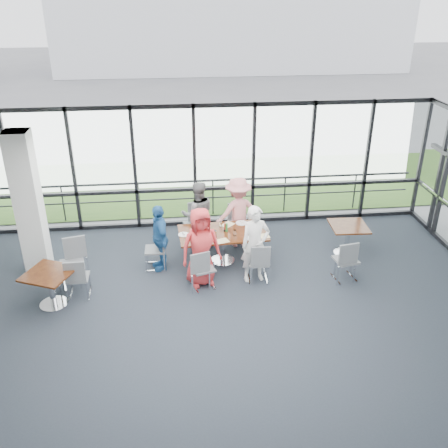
{
  "coord_description": "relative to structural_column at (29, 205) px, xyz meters",
  "views": [
    {
      "loc": [
        -0.54,
        -6.95,
        5.87
      ],
      "look_at": [
        0.5,
        2.69,
        1.1
      ],
      "focal_mm": 40.0,
      "sensor_mm": 36.0,
      "label": 1
    }
  ],
  "objects": [
    {
      "name": "menu_a",
      "position": [
        4.02,
        -0.44,
        -0.85
      ],
      "size": [
        0.37,
        0.31,
        0.0
      ],
      "primitive_type": "cube",
      "rotation": [
        0.0,
        0.0,
        0.32
      ],
      "color": "silver",
      "rests_on": "main_table"
    },
    {
      "name": "diner_end",
      "position": [
        2.69,
        -0.16,
        -0.83
      ],
      "size": [
        0.7,
        0.99,
        1.54
      ],
      "primitive_type": "imported",
      "rotation": [
        0.0,
        0.0,
        -1.32
      ],
      "color": "#245E9B",
      "rests_on": "ground"
    },
    {
      "name": "hangar_main",
      "position": [
        7.6,
        29.0,
        1.4
      ],
      "size": [
        24.0,
        10.0,
        6.0
      ],
      "primitive_type": "cube",
      "color": "white",
      "rests_on": "ground"
    },
    {
      "name": "chair_main_nl",
      "position": [
        3.57,
        -1.04,
        -1.15
      ],
      "size": [
        0.55,
        0.55,
        0.9
      ],
      "primitive_type": null,
      "rotation": [
        0.0,
        0.0,
        0.3
      ],
      "color": "slate",
      "rests_on": "ground"
    },
    {
      "name": "chair_main_fl",
      "position": [
        3.52,
        0.97,
        -1.11
      ],
      "size": [
        0.6,
        0.6,
        0.98
      ],
      "primitive_type": null,
      "rotation": [
        0.0,
        0.0,
        3.44
      ],
      "color": "slate",
      "rests_on": "ground"
    },
    {
      "name": "chair_spare_la",
      "position": [
        1.03,
        -1.11,
        -1.15
      ],
      "size": [
        0.44,
        0.44,
        0.89
      ],
      "primitive_type": null,
      "rotation": [
        0.0,
        0.0,
        0.01
      ],
      "color": "slate",
      "rests_on": "ground"
    },
    {
      "name": "curtain_wall_back",
      "position": [
        3.6,
        2.0,
        0.0
      ],
      "size": [
        12.0,
        0.1,
        3.2
      ],
      "primitive_type": "cube",
      "color": "white",
      "rests_on": "ground"
    },
    {
      "name": "chair_spare_r",
      "position": [
        6.64,
        -1.05,
        -1.13
      ],
      "size": [
        0.54,
        0.54,
        0.94
      ],
      "primitive_type": null,
      "rotation": [
        0.0,
        0.0,
        0.18
      ],
      "color": "slate",
      "rests_on": "ground"
    },
    {
      "name": "apron",
      "position": [
        3.6,
        7.0,
        -1.62
      ],
      "size": [
        80.0,
        70.0,
        0.02
      ],
      "primitive_type": "cube",
      "color": "slate",
      "rests_on": "ground"
    },
    {
      "name": "side_table_right",
      "position": [
        7.04,
        0.01,
        -0.97
      ],
      "size": [
        0.87,
        0.87,
        0.75
      ],
      "rotation": [
        0.0,
        0.0,
        -0.05
      ],
      "color": "#37170C",
      "rests_on": "ground"
    },
    {
      "name": "chair_main_nr",
      "position": [
        4.77,
        -0.89,
        -1.16
      ],
      "size": [
        0.45,
        0.45,
        0.89
      ],
      "primitive_type": null,
      "rotation": [
        0.0,
        0.0,
        -0.04
      ],
      "color": "slate",
      "rests_on": "ground"
    },
    {
      "name": "tumbler_b",
      "position": [
        4.35,
        -0.21,
        -0.78
      ],
      "size": [
        0.07,
        0.07,
        0.13
      ],
      "primitive_type": "cylinder",
      "color": "white",
      "rests_on": "main_table"
    },
    {
      "name": "floor",
      "position": [
        3.6,
        -3.0,
        -1.61
      ],
      "size": [
        12.0,
        10.0,
        0.02
      ],
      "primitive_type": "cube",
      "color": "#232A33",
      "rests_on": "ground"
    },
    {
      "name": "menu_b",
      "position": [
        4.94,
        -0.3,
        -0.85
      ],
      "size": [
        0.35,
        0.26,
        0.0
      ],
      "primitive_type": "cube",
      "rotation": [
        0.0,
        0.0,
        0.11
      ],
      "color": "silver",
      "rests_on": "main_table"
    },
    {
      "name": "structural_column",
      "position": [
        0.0,
        0.0,
        0.0
      ],
      "size": [
        0.5,
        0.5,
        3.2
      ],
      "primitive_type": "cube",
      "color": "white",
      "rests_on": "ground"
    },
    {
      "name": "tumbler_a",
      "position": [
        3.91,
        -0.21,
        -0.78
      ],
      "size": [
        0.07,
        0.07,
        0.14
      ],
      "primitive_type": "cylinder",
      "color": "white",
      "rests_on": "main_table"
    },
    {
      "name": "diner_near_left",
      "position": [
        3.55,
        -0.87,
        -0.73
      ],
      "size": [
        0.96,
        0.74,
        1.73
      ],
      "primitive_type": "imported",
      "rotation": [
        0.0,
        0.0,
        0.25
      ],
      "color": "red",
      "rests_on": "ground"
    },
    {
      "name": "side_table_left",
      "position": [
        0.55,
        -1.37,
        -0.97
      ],
      "size": [
        1.14,
        1.14,
        0.75
      ],
      "rotation": [
        0.0,
        0.0,
        -0.42
      ],
      "color": "#37170C",
      "rests_on": "ground"
    },
    {
      "name": "green_bottle",
      "position": [
        4.19,
        0.0,
        -0.75
      ],
      "size": [
        0.05,
        0.05,
        0.2
      ],
      "primitive_type": "cylinder",
      "color": "#287D33",
      "rests_on": "main_table"
    },
    {
      "name": "tumbler_d",
      "position": [
        3.44,
        -0.14,
        -0.77
      ],
      "size": [
        0.08,
        0.08,
        0.15
      ],
      "primitive_type": "cylinder",
      "color": "white",
      "rests_on": "main_table"
    },
    {
      "name": "diner_far_left",
      "position": [
        3.59,
        0.83,
        -0.78
      ],
      "size": [
        0.84,
        0.56,
        1.65
      ],
      "primitive_type": "imported",
      "rotation": [
        0.0,
        0.0,
        3.22
      ],
      "color": "slate",
      "rests_on": "ground"
    },
    {
      "name": "menu_c",
      "position": [
        4.25,
        0.35,
        -0.85
      ],
      "size": [
        0.38,
        0.38,
        0.0
      ],
      "primitive_type": "cube",
      "rotation": [
        0.0,
        0.0,
        0.78
      ],
      "color": "silver",
      "rests_on": "main_table"
    },
    {
      "name": "plate_fl",
      "position": [
        3.57,
        0.25,
        -0.84
      ],
      "size": [
        0.25,
        0.25,
        0.01
      ],
      "primitive_type": "cylinder",
      "color": "white",
      "rests_on": "main_table"
    },
    {
      "name": "chair_main_fr",
      "position": [
        4.57,
        1.0,
        -1.16
      ],
      "size": [
        0.45,
        0.45,
        0.88
      ],
      "primitive_type": null,
      "rotation": [
        0.0,
        0.0,
        3.08
      ],
      "color": "slate",
      "rests_on": "ground"
    },
    {
      "name": "plate_nl",
      "position": [
        3.57,
        -0.35,
        -0.84
      ],
      "size": [
        0.26,
        0.26,
        0.01
      ],
      "primitive_type": "cylinder",
      "color": "white",
      "rests_on": "main_table"
    },
    {
      "name": "condiment_caddy",
      "position": [
        4.17,
        0.03,
        -0.83
      ],
      "size": [
        0.1,
        0.07,
        0.04
      ],
      "primitive_type": "cube",
      "color": "black",
      "rests_on": "main_table"
    },
    {
      "name": "chair_main_end",
      "position": [
        2.57,
        -0.12,
        -1.15
      ],
      "size": [
        0.45,
        0.45,
        0.9
      ],
      "primitive_type": null,
      "rotation": [
        0.0,
        0.0,
        -1.6
      ],
      "color": "slate",
      "rests_on": "ground"
    },
    {
      "name": "plate_end",
      "position": [
        3.22,
        -0.06,
        -0.84
      ],
      "size": [
        0.24,
        0.24,
        0.01
      ],
      "primitive_type": "cylinder",
      "color": "white",
      "rests_on": "main_table"
    },
    {
      "name": "main_table",
      "position": [
        4.1,
        -0.01,
        -0.97
      ],
      "size": [
        2.01,
        1.18,
        0.75
      ],
      "rotation": [
        0.0,
        0.0,
        0.05
      ],
      "color": "#37170C",
      "rests_on": "ground"
    },
    {
      "name": "diner_near_right",
      "position": [
        4.7,
        -0.86,
        -0.74
      ],
      "size": [
        0.7,
        0.56,
        1.71
      ],
      "primitive_type": "imported",
      "rotation": [
        0.0,
        0.0,
        0.18
      ],
      "color": "white",
      "rests_on": "ground"
    },
    {
      "name": "guard_rail",
      "position": [
        3.6,
        2.6,
        -1.1
      ],
      "size": [
        12.0,
        0.06,
        0.06
      ],
      "primitive_type": "cylinder",
      "rotation": [
        0.0,
        1.57,
        0.0
      ],
      "color": "#2D2D33",
      "rests_on": "ground"
    },
    {
      "name": "grass_strip",
      "position": [
        3.6,
        5.0,
        -1.59
      ],
      "size": [
        80.0,
        5.0,
        0.01
      ],
      "primitive_type": "cube",
      "color": "#325423",
      "rests_on": "ground"
    },
    {
      "name": "chair_spare_lb",
      "position": [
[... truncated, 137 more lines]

